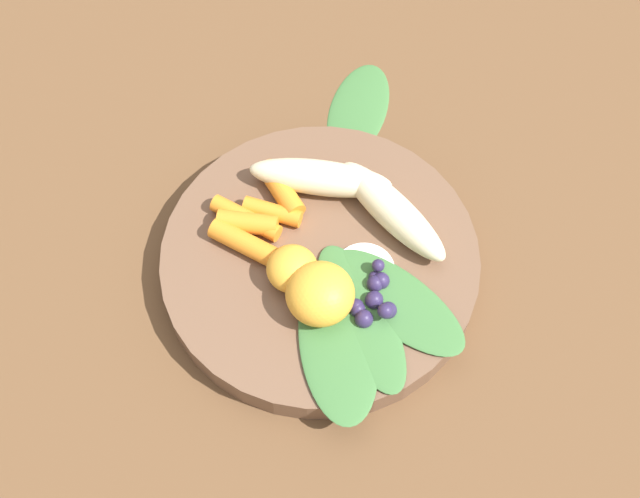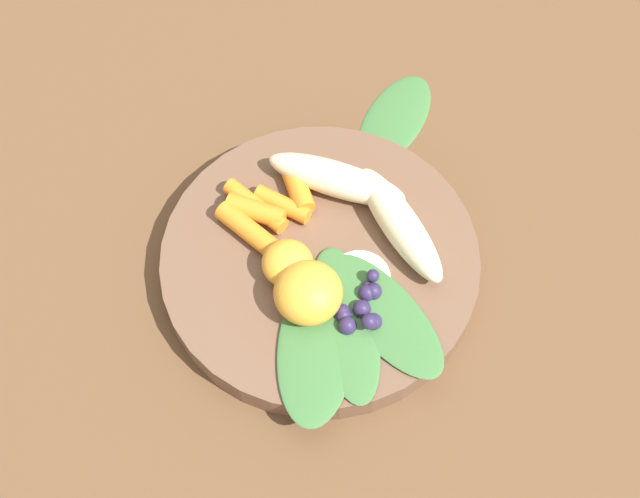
# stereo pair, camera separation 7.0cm
# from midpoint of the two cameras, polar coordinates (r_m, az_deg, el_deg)

# --- Properties ---
(ground_plane) EXTENTS (2.40, 2.40, 0.00)m
(ground_plane) POSITION_cam_midpoint_polar(r_m,az_deg,el_deg) (0.73, 2.73, -1.62)
(ground_plane) COLOR brown
(bowl) EXTENTS (0.26, 0.26, 0.03)m
(bowl) POSITION_cam_midpoint_polar(r_m,az_deg,el_deg) (0.72, 2.77, -1.14)
(bowl) COLOR brown
(bowl) RESTS_ON ground_plane
(banana_peeled_left) EXTENTS (0.11, 0.10, 0.03)m
(banana_peeled_left) POSITION_cam_midpoint_polar(r_m,az_deg,el_deg) (0.73, 3.83, 4.35)
(banana_peeled_left) COLOR beige
(banana_peeled_left) RESTS_ON bowl
(banana_peeled_right) EXTENTS (0.05, 0.12, 0.03)m
(banana_peeled_right) POSITION_cam_midpoint_polar(r_m,az_deg,el_deg) (0.71, 7.92, 1.72)
(banana_peeled_right) COLOR beige
(banana_peeled_right) RESTS_ON bowl
(orange_segment_near) EXTENTS (0.05, 0.05, 0.04)m
(orange_segment_near) POSITION_cam_midpoint_polar(r_m,az_deg,el_deg) (0.67, 2.20, -3.15)
(orange_segment_near) COLOR #F4A833
(orange_segment_near) RESTS_ON bowl
(orange_segment_far) EXTENTS (0.04, 0.04, 0.03)m
(orange_segment_far) POSITION_cam_midpoint_polar(r_m,az_deg,el_deg) (0.68, 0.75, -1.20)
(orange_segment_far) COLOR #F4A833
(orange_segment_far) RESTS_ON bowl
(carrot_front) EXTENTS (0.02, 0.05, 0.02)m
(carrot_front) POSITION_cam_midpoint_polar(r_m,az_deg,el_deg) (0.73, 0.94, 4.01)
(carrot_front) COLOR orange
(carrot_front) RESTS_ON bowl
(carrot_mid_left) EXTENTS (0.04, 0.05, 0.01)m
(carrot_mid_left) POSITION_cam_midpoint_polar(r_m,az_deg,el_deg) (0.72, 0.29, 2.70)
(carrot_mid_left) COLOR orange
(carrot_mid_left) RESTS_ON bowl
(carrot_mid_right) EXTENTS (0.04, 0.06, 0.01)m
(carrot_mid_right) POSITION_cam_midpoint_polar(r_m,az_deg,el_deg) (0.72, -1.50, 2.59)
(carrot_mid_right) COLOR orange
(carrot_mid_right) RESTS_ON bowl
(carrot_rear) EXTENTS (0.05, 0.04, 0.02)m
(carrot_rear) POSITION_cam_midpoint_polar(r_m,az_deg,el_deg) (0.72, -1.47, 2.27)
(carrot_rear) COLOR orange
(carrot_rear) RESTS_ON bowl
(carrot_small) EXTENTS (0.04, 0.06, 0.02)m
(carrot_small) POSITION_cam_midpoint_polar(r_m,az_deg,el_deg) (0.71, -2.00, 1.06)
(carrot_small) COLOR orange
(carrot_small) RESTS_ON bowl
(blueberry_pile) EXTENTS (0.05, 0.05, 0.02)m
(blueberry_pile) POSITION_cam_midpoint_polar(r_m,az_deg,el_deg) (0.68, 5.57, -4.15)
(blueberry_pile) COLOR #2D234C
(blueberry_pile) RESTS_ON bowl
(coconut_shred_patch) EXTENTS (0.05, 0.05, 0.00)m
(coconut_shred_patch) POSITION_cam_midpoint_polar(r_m,az_deg,el_deg) (0.70, 5.50, -2.15)
(coconut_shred_patch) COLOR white
(coconut_shred_patch) RESTS_ON bowl
(kale_leaf_left) EXTENTS (0.11, 0.15, 0.00)m
(kale_leaf_left) POSITION_cam_midpoint_polar(r_m,az_deg,el_deg) (0.67, 2.78, -6.58)
(kale_leaf_left) COLOR #3D7038
(kale_leaf_left) RESTS_ON bowl
(kale_leaf_right) EXTENTS (0.07, 0.14, 0.00)m
(kale_leaf_right) POSITION_cam_midpoint_polar(r_m,az_deg,el_deg) (0.68, 4.78, -5.07)
(kale_leaf_right) COLOR #3D7038
(kale_leaf_right) RESTS_ON bowl
(kale_leaf_rear) EXTENTS (0.09, 0.14, 0.00)m
(kale_leaf_rear) POSITION_cam_midpoint_polar(r_m,az_deg,el_deg) (0.68, 7.13, -4.52)
(kale_leaf_rear) COLOR #3D7038
(kale_leaf_rear) RESTS_ON bowl
(kale_leaf_stray) EXTENTS (0.12, 0.12, 0.01)m
(kale_leaf_stray) POSITION_cam_midpoint_polar(r_m,az_deg,el_deg) (0.82, 7.41, 8.37)
(kale_leaf_stray) COLOR #3D7038
(kale_leaf_stray) RESTS_ON ground_plane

